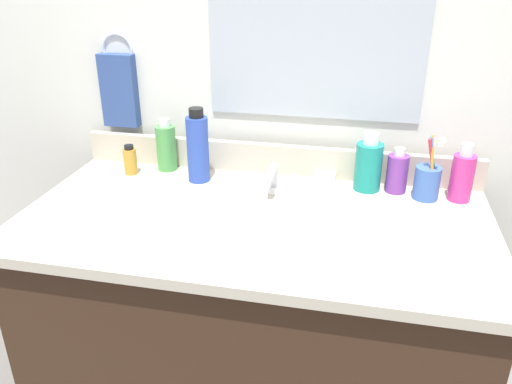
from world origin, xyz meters
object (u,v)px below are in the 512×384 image
Objects in this scene: bottle_shampoo_blue at (198,148)px; soap_bar at (324,178)px; bottle_mouthwash_teal at (368,165)px; bottle_cream_purple at (397,172)px; cup_blue_plastic at (427,181)px; bottle_soap_pink at (462,176)px; hand_towel at (119,91)px; bottle_oil_amber at (130,160)px; bottle_toner_green at (166,147)px; faucet at (274,182)px.

soap_bar is (0.36, 0.06, -0.09)m from bottle_shampoo_blue.
bottle_cream_purple is (0.08, 0.00, -0.02)m from bottle_mouthwash_teal.
bottle_shampoo_blue reaches higher than bottle_cream_purple.
bottle_mouthwash_teal is 0.93× the size of cup_blue_plastic.
bottle_mouthwash_teal is at bearing 175.74° from bottle_soap_pink.
cup_blue_plastic is 2.77× the size of soap_bar.
hand_towel is 0.86m from bottle_cream_purple.
bottle_shampoo_blue is (-0.72, -0.02, 0.03)m from bottle_soap_pink.
bottle_cream_purple is at bearing 158.98° from cup_blue_plastic.
bottle_cream_purple is 1.41× the size of bottle_oil_amber.
bottle_oil_amber is 0.50× the size of cup_blue_plastic.
bottle_mouthwash_teal is at bearing -1.97° from bottle_toner_green.
bottle_mouthwash_teal is at bearing -11.22° from soap_bar.
hand_towel is 0.33m from bottle_shampoo_blue.
bottle_cream_purple reaches higher than faucet.
cup_blue_plastic reaches higher than faucet.
bottle_shampoo_blue is (-0.23, 0.03, 0.07)m from faucet.
hand_towel is at bearing 173.32° from cup_blue_plastic.
bottle_shampoo_blue is at bearing -22.92° from hand_towel.
cup_blue_plastic is (-0.09, -0.01, -0.02)m from bottle_soap_pink.
bottle_soap_pink is 0.99× the size of bottle_toner_green.
bottle_soap_pink is 0.17m from bottle_cream_purple.
bottle_cream_purple is at bearing -6.29° from soap_bar.
bottle_oil_amber is (-0.94, -0.02, -0.03)m from bottle_soap_pink.
bottle_oil_amber is at bearing 175.36° from faucet.
bottle_oil_amber is 0.58m from soap_bar.
faucet is 0.24m from bottle_shampoo_blue.
cup_blue_plastic is (0.16, -0.03, -0.02)m from bottle_mouthwash_teal.
bottle_toner_green reaches higher than soap_bar.
bottle_oil_amber is at bearing -174.00° from soap_bar.
bottle_shampoo_blue is at bearing -175.10° from bottle_mouthwash_teal.
bottle_oil_amber is (-0.22, 0.00, -0.06)m from bottle_shampoo_blue.
bottle_soap_pink is (0.24, -0.02, -0.00)m from bottle_mouthwash_teal.
bottle_soap_pink is (0.49, 0.05, 0.04)m from faucet.
bottle_oil_amber is (-0.44, 0.04, 0.01)m from faucet.
bottle_mouthwash_teal is at bearing 169.88° from cup_blue_plastic.
cup_blue_plastic is at bearing -173.50° from bottle_soap_pink.
bottle_mouthwash_teal reaches higher than bottle_toner_green.
bottle_soap_pink is 2.46× the size of soap_bar.
hand_towel is 0.22m from bottle_oil_amber.
bottle_soap_pink is at bearing -6.98° from bottle_cream_purple.
bottle_soap_pink is at bearing 1.10° from bottle_oil_amber.
cup_blue_plastic reaches higher than bottle_soap_pink.
bottle_soap_pink is 0.72m from bottle_shampoo_blue.
bottle_cream_purple is at bearing 12.61° from faucet.
hand_towel is at bearing 163.47° from faucet.
bottle_mouthwash_teal is 0.60m from bottle_toner_green.
bottle_cream_purple is 0.77m from bottle_oil_amber.
bottle_toner_green is 2.48× the size of soap_bar.
bottle_toner_green reaches higher than faucet.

